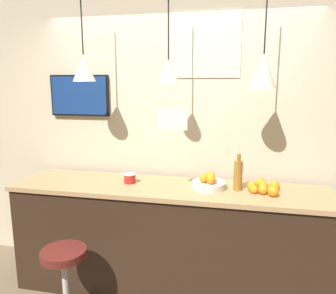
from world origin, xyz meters
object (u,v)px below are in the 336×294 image
Objects in this scene: bar_stool at (65,277)px; fruit_bowl at (209,182)px; spread_jar at (130,178)px; mounted_tv at (80,95)px; juice_bottle at (238,175)px.

bar_stool is 1.37m from fruit_bowl.
mounted_tv is (-0.63, 0.35, 0.72)m from spread_jar.
bar_stool is at bearing -118.22° from spread_jar.
fruit_bowl is at bearing 30.50° from bar_stool.
spread_jar is at bearing 61.78° from bar_stool.
spread_jar is 1.02m from mounted_tv.
mounted_tv is at bearing 107.01° from bar_stool.
spread_jar reaches higher than bar_stool.
mounted_tv is (-1.58, 0.35, 0.63)m from juice_bottle.
bar_stool is 1.60m from juice_bottle.
fruit_bowl is 1.55m from mounted_tv.
juice_bottle is at bearing 25.73° from bar_stool.
fruit_bowl is at bearing -0.37° from spread_jar.
spread_jar is at bearing 179.63° from fruit_bowl.
juice_bottle is 2.96× the size of spread_jar.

